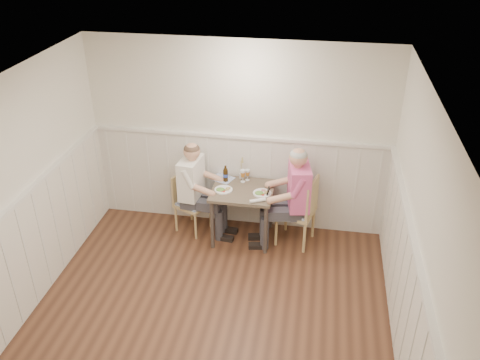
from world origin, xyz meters
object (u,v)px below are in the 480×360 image
(man_in_pink, at_px, (294,205))
(diner_cream, at_px, (195,196))
(dining_table, at_px, (243,197))
(grass_vase, at_px, (240,168))
(chair_left, at_px, (190,200))
(beer_bottle, at_px, (226,174))
(chair_right, at_px, (300,209))

(man_in_pink, xyz_separation_m, diner_cream, (-1.34, 0.07, -0.03))
(dining_table, xyz_separation_m, diner_cream, (-0.65, 0.04, -0.07))
(grass_vase, bearing_deg, man_in_pink, -22.93)
(dining_table, bearing_deg, chair_left, 172.32)
(dining_table, bearing_deg, beer_bottle, 145.32)
(chair_right, xyz_separation_m, chair_left, (-1.51, 0.08, -0.06))
(chair_right, relative_size, diner_cream, 0.71)
(man_in_pink, distance_m, diner_cream, 1.34)
(dining_table, bearing_deg, chair_right, 1.42)
(dining_table, distance_m, chair_right, 0.77)
(chair_left, distance_m, grass_vase, 0.83)
(dining_table, xyz_separation_m, beer_bottle, (-0.26, 0.18, 0.21))
(chair_left, distance_m, beer_bottle, 0.64)
(man_in_pink, bearing_deg, dining_table, 177.54)
(beer_bottle, bearing_deg, chair_left, -170.92)
(dining_table, height_order, man_in_pink, man_in_pink)
(man_in_pink, relative_size, grass_vase, 4.21)
(chair_left, bearing_deg, dining_table, -7.68)
(chair_left, bearing_deg, chair_right, -3.12)
(beer_bottle, bearing_deg, diner_cream, -160.58)
(chair_left, height_order, diner_cream, diner_cream)
(diner_cream, bearing_deg, chair_right, -0.87)
(dining_table, xyz_separation_m, man_in_pink, (0.68, -0.03, -0.04))
(chair_right, relative_size, chair_left, 1.14)
(dining_table, xyz_separation_m, chair_left, (-0.75, 0.10, -0.18))
(diner_cream, height_order, grass_vase, diner_cream)
(man_in_pink, height_order, diner_cream, man_in_pink)
(man_in_pink, relative_size, diner_cream, 1.05)
(chair_left, xyz_separation_m, grass_vase, (0.67, 0.19, 0.45))
(dining_table, bearing_deg, grass_vase, 104.83)
(man_in_pink, bearing_deg, diner_cream, 177.02)
(diner_cream, bearing_deg, grass_vase, 23.58)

